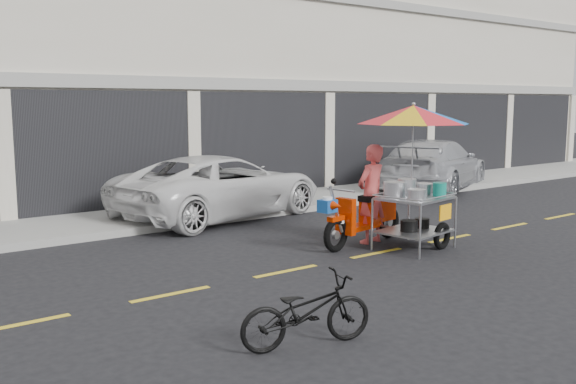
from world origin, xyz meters
TOP-DOWN VIEW (x-y plane):
  - ground at (0.00, 0.00)m, footprint 90.00×90.00m
  - sidewalk at (0.00, 5.50)m, footprint 45.00×3.00m
  - shophouse_block at (2.82, 10.59)m, footprint 36.00×8.11m
  - centerline at (0.00, 0.00)m, footprint 42.00×0.10m
  - white_pickup at (-0.30, 4.70)m, footprint 5.55×3.38m
  - silver_pickup at (7.11, 4.70)m, footprint 5.75×4.10m
  - near_bicycle at (-3.71, -2.61)m, footprint 1.60×0.89m
  - food_vendor_rig at (0.69, 0.20)m, footprint 2.88×2.33m

SIDE VIEW (x-z plane):
  - ground at x=0.00m, z-range 0.00..0.00m
  - centerline at x=0.00m, z-range 0.00..0.01m
  - sidewalk at x=0.00m, z-range 0.00..0.15m
  - near_bicycle at x=-3.71m, z-range 0.00..0.80m
  - white_pickup at x=-0.30m, z-range 0.00..1.44m
  - silver_pickup at x=7.11m, z-range 0.00..1.55m
  - food_vendor_rig at x=0.69m, z-range 0.34..2.98m
  - shophouse_block at x=2.82m, z-range -0.96..9.44m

